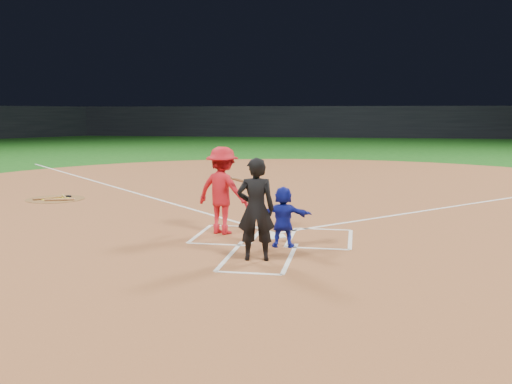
% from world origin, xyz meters
% --- Properties ---
extents(ground, '(120.00, 120.00, 0.00)m').
position_xyz_m(ground, '(0.00, 0.00, 0.00)').
color(ground, '#124B12').
rests_on(ground, ground).
extents(home_plate_dirt, '(28.00, 28.00, 0.01)m').
position_xyz_m(home_plate_dirt, '(0.00, 6.00, 0.01)').
color(home_plate_dirt, brown).
rests_on(home_plate_dirt, ground).
extents(stadium_wall_far, '(80.00, 1.20, 3.20)m').
position_xyz_m(stadium_wall_far, '(0.00, 48.00, 1.60)').
color(stadium_wall_far, black).
rests_on(stadium_wall_far, ground).
extents(home_plate, '(0.60, 0.60, 0.02)m').
position_xyz_m(home_plate, '(0.00, 0.00, 0.02)').
color(home_plate, white).
rests_on(home_plate, home_plate_dirt).
extents(on_deck_circle, '(1.70, 1.70, 0.01)m').
position_xyz_m(on_deck_circle, '(-7.17, 3.96, 0.02)').
color(on_deck_circle, brown).
rests_on(on_deck_circle, home_plate_dirt).
extents(on_deck_logo, '(0.80, 0.80, 0.00)m').
position_xyz_m(on_deck_logo, '(-7.17, 3.96, 0.02)').
color(on_deck_logo, yellow).
rests_on(on_deck_logo, on_deck_circle).
extents(on_deck_bat_a, '(0.55, 0.72, 0.06)m').
position_xyz_m(on_deck_bat_a, '(-7.02, 4.21, 0.05)').
color(on_deck_bat_a, olive).
rests_on(on_deck_bat_a, on_deck_circle).
extents(on_deck_bat_b, '(0.62, 0.65, 0.06)m').
position_xyz_m(on_deck_bat_b, '(-7.37, 3.86, 0.05)').
color(on_deck_bat_b, brown).
rests_on(on_deck_bat_b, on_deck_circle).
extents(on_deck_bat_c, '(0.81, 0.36, 0.06)m').
position_xyz_m(on_deck_bat_c, '(-6.87, 3.66, 0.05)').
color(on_deck_bat_c, '#9C6339').
rests_on(on_deck_bat_c, on_deck_circle).
extents(bat_weight_donut, '(0.19, 0.19, 0.05)m').
position_xyz_m(bat_weight_donut, '(-6.97, 4.36, 0.05)').
color(bat_weight_donut, black).
rests_on(bat_weight_donut, on_deck_circle).
extents(catcher, '(1.12, 0.43, 1.18)m').
position_xyz_m(catcher, '(0.32, -0.87, 0.60)').
color(catcher, '#131DA1').
rests_on(catcher, home_plate_dirt).
extents(umpire, '(0.72, 0.54, 1.81)m').
position_xyz_m(umpire, '(-0.03, -1.94, 0.92)').
color(umpire, black).
rests_on(umpire, home_plate_dirt).
extents(chalk_markings, '(28.35, 17.32, 0.01)m').
position_xyz_m(chalk_markings, '(0.00, 5.29, 0.01)').
color(chalk_markings, white).
rests_on(chalk_markings, home_plate_dirt).
extents(batter_at_plate, '(1.63, 1.05, 1.86)m').
position_xyz_m(batter_at_plate, '(-1.11, 0.12, 0.94)').
color(batter_at_plate, red).
rests_on(batter_at_plate, home_plate_dirt).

